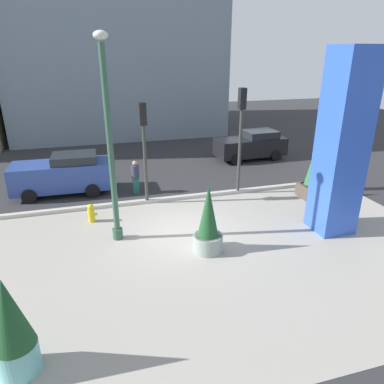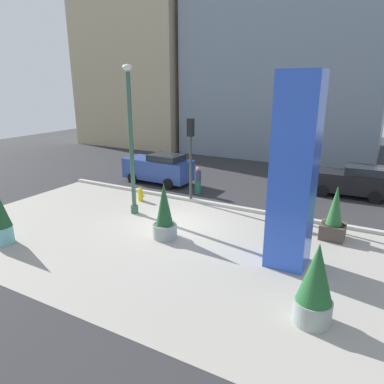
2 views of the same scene
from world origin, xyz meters
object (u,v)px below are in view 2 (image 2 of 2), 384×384
at_px(car_curb_east, 352,181).
at_px(pedestrian_by_curb, 198,179).
at_px(potted_plant_by_pillar, 334,218).
at_px(fire_hydrant, 141,194).
at_px(car_far_lane, 159,168).
at_px(traffic_light_far_side, 191,147).
at_px(art_pillar_blue, 294,174).
at_px(potted_plant_near_right, 164,215).
at_px(traffic_light_corner, 274,148).
at_px(lamp_post, 131,145).
at_px(potted_plant_near_left, 315,286).

distance_m(car_curb_east, pedestrian_by_curb, 8.54).
bearing_deg(car_curb_east, pedestrian_by_curb, -153.68).
height_order(potted_plant_by_pillar, pedestrian_by_curb, potted_plant_by_pillar).
distance_m(fire_hydrant, car_far_lane, 3.72).
relative_size(traffic_light_far_side, car_curb_east, 1.01).
bearing_deg(fire_hydrant, art_pillar_blue, -19.69).
xyz_separation_m(car_curb_east, pedestrian_by_curb, (-7.66, -3.79, -0.01)).
xyz_separation_m(potted_plant_near_right, car_far_lane, (-4.86, 6.84, -0.03)).
distance_m(potted_plant_by_pillar, traffic_light_corner, 4.05).
bearing_deg(art_pillar_blue, fire_hydrant, 160.31).
height_order(potted_plant_by_pillar, fire_hydrant, potted_plant_by_pillar).
xyz_separation_m(lamp_post, fire_hydrant, (-0.87, 1.66, -2.97)).
relative_size(potted_plant_near_left, pedestrian_by_curb, 1.46).
relative_size(traffic_light_corner, traffic_light_far_side, 1.10).
height_order(potted_plant_by_pillar, traffic_light_far_side, traffic_light_far_side).
relative_size(potted_plant_by_pillar, traffic_light_corner, 0.46).
xyz_separation_m(lamp_post, car_far_lane, (-2.02, 5.16, -2.39)).
bearing_deg(potted_plant_by_pillar, traffic_light_far_side, 169.65).
distance_m(potted_plant_near_left, fire_hydrant, 11.73).
distance_m(traffic_light_corner, pedestrian_by_curb, 5.36).
relative_size(traffic_light_corner, car_far_lane, 1.09).
bearing_deg(car_far_lane, potted_plant_near_right, -54.57).
relative_size(art_pillar_blue, traffic_light_corner, 1.34).
xyz_separation_m(potted_plant_by_pillar, traffic_light_far_side, (-7.33, 1.34, 2.06)).
xyz_separation_m(potted_plant_near_left, car_far_lane, (-11.20, 9.50, -0.16)).
distance_m(art_pillar_blue, traffic_light_corner, 4.73).
bearing_deg(car_curb_east, traffic_light_far_side, -145.01).
bearing_deg(potted_plant_near_left, potted_plant_near_right, 157.22).
relative_size(art_pillar_blue, potted_plant_by_pillar, 2.90).
bearing_deg(pedestrian_by_curb, traffic_light_corner, -16.46).
relative_size(potted_plant_near_left, traffic_light_far_side, 0.53).
bearing_deg(car_far_lane, traffic_light_corner, -16.04).
height_order(car_curb_east, pedestrian_by_curb, car_curb_east).
distance_m(potted_plant_near_right, pedestrian_by_curb, 6.15).
distance_m(potted_plant_near_left, potted_plant_near_right, 6.88).
bearing_deg(traffic_light_corner, fire_hydrant, -169.60).
xyz_separation_m(potted_plant_near_right, car_curb_east, (6.04, 9.73, -0.11)).
bearing_deg(traffic_light_far_side, potted_plant_near_left, -43.38).
bearing_deg(art_pillar_blue, car_curb_east, 83.26).
bearing_deg(pedestrian_by_curb, potted_plant_by_pillar, -19.53).
distance_m(potted_plant_near_right, traffic_light_corner, 5.92).
bearing_deg(potted_plant_near_right, fire_hydrant, 137.95).
xyz_separation_m(potted_plant_near_right, fire_hydrant, (-3.71, 3.34, -0.61)).
xyz_separation_m(car_far_lane, pedestrian_by_curb, (3.25, -0.90, -0.08)).
height_order(traffic_light_corner, car_far_lane, traffic_light_corner).
relative_size(lamp_post, potted_plant_near_left, 2.98).
xyz_separation_m(fire_hydrant, car_curb_east, (9.75, 6.38, 0.51)).
distance_m(potted_plant_near_right, car_curb_east, 11.45).
height_order(potted_plant_near_left, potted_plant_by_pillar, potted_plant_near_left).
xyz_separation_m(traffic_light_corner, traffic_light_far_side, (-4.32, -0.00, -0.28)).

